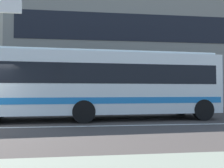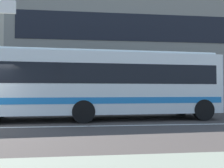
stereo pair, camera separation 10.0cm
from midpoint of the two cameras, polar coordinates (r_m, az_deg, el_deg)
The scene contains 2 objects.
apartment_block_right at distance 23.45m, azimuth 3.17°, elevation 9.02°, with size 21.01×9.01×11.62m.
transit_bus at distance 11.02m, azimuth -3.87°, elevation 0.32°, with size 11.97×3.18×3.28m.
Camera 1 is at (4.23, -8.92, 1.39)m, focal length 35.73 mm.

